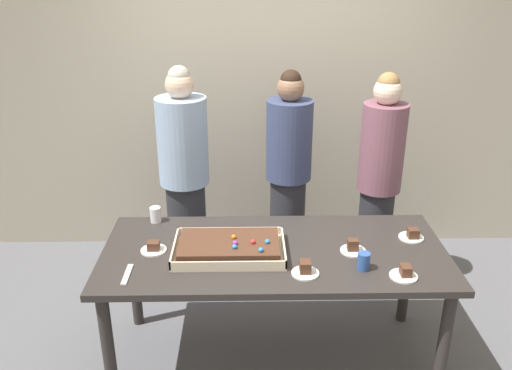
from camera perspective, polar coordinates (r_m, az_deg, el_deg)
ground_plane at (r=3.59m, az=1.82°, el=-17.90°), size 12.00×12.00×0.00m
interior_back_panel at (r=4.39m, az=1.06°, el=11.87°), size 8.00×0.12×3.00m
party_table at (r=3.17m, az=1.97°, el=-8.32°), size 2.01×0.89×0.78m
sheet_cake at (r=3.08m, az=-2.89°, el=-6.69°), size 0.64×0.41×0.10m
plated_slice_near_left at (r=3.15m, az=10.37°, el=-6.67°), size 0.15×0.15×0.08m
plated_slice_near_right at (r=3.37m, az=16.42°, el=-5.21°), size 0.15×0.15×0.07m
plated_slice_far_left at (r=2.98m, az=15.67°, el=-9.12°), size 0.15×0.15×0.07m
plated_slice_far_right at (r=2.91m, az=5.32°, el=-9.04°), size 0.15×0.15×0.07m
plated_slice_center_front at (r=3.16m, az=-10.94°, el=-6.66°), size 0.15×0.15×0.06m
drink_cup_nearest at (r=3.49m, az=-10.74°, el=-3.14°), size 0.07×0.07×0.10m
drink_cup_middle at (r=2.98m, az=11.49°, el=-8.02°), size 0.07×0.07×0.10m
cake_server_utensil at (r=2.98m, az=-13.67°, el=-9.32°), size 0.03×0.20×0.01m
person_serving_front at (r=4.00m, az=-7.69°, el=1.02°), size 0.37×0.37×1.68m
person_green_shirt_behind at (r=3.94m, az=13.06°, el=0.31°), size 0.31×0.31×1.66m
person_striped_tie_right at (r=4.05m, az=3.50°, el=1.20°), size 0.34×0.34×1.64m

